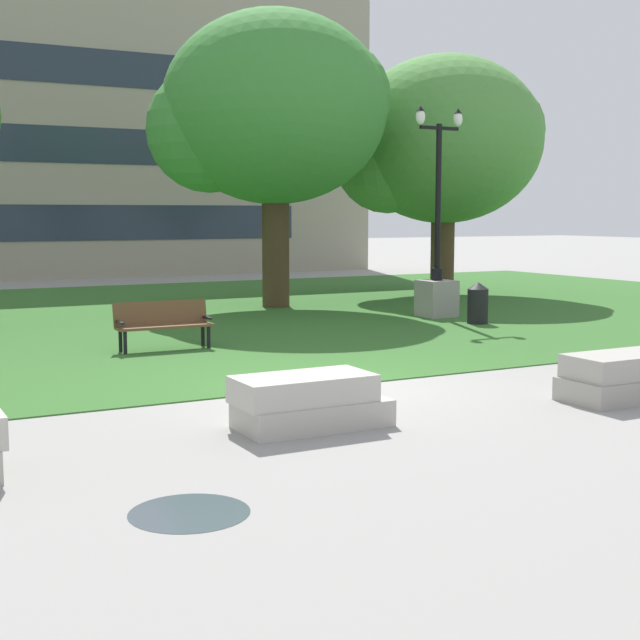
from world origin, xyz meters
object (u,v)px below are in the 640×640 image
at_px(concrete_block_right, 625,377).
at_px(trash_bin, 478,303).
at_px(concrete_block_left, 308,402).
at_px(park_bench_near_right, 163,322).
at_px(lamp_post_left, 437,275).

distance_m(concrete_block_right, trash_bin, 8.43).
xyz_separation_m(concrete_block_left, park_bench_near_right, (0.39, 6.69, 0.23)).
height_order(park_bench_near_right, trash_bin, trash_bin).
relative_size(concrete_block_left, lamp_post_left, 0.36).
bearing_deg(concrete_block_right, lamp_post_left, 69.65).
distance_m(lamp_post_left, trash_bin, 1.68).
distance_m(park_bench_near_right, lamp_post_left, 7.92).
xyz_separation_m(concrete_block_left, concrete_block_right, (4.59, -0.59, 0.00)).
relative_size(concrete_block_right, trash_bin, 1.88).
bearing_deg(park_bench_near_right, lamp_post_left, 14.55).
bearing_deg(trash_bin, park_bench_near_right, -177.06).
xyz_separation_m(concrete_block_right, trash_bin, (3.47, 7.68, 0.20)).
xyz_separation_m(park_bench_near_right, lamp_post_left, (7.65, 1.99, 0.51)).
bearing_deg(lamp_post_left, concrete_block_right, -110.35).
xyz_separation_m(concrete_block_left, lamp_post_left, (8.03, 8.68, 0.74)).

